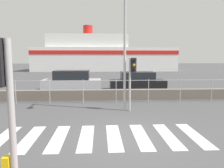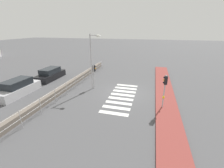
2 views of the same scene
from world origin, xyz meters
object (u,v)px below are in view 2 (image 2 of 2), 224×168
at_px(traffic_light_far, 94,71).
at_px(parked_car_black, 51,74).
at_px(parked_car_silver, 18,88).
at_px(streetlamp, 93,56).
at_px(traffic_light_near, 165,85).

height_order(traffic_light_far, parked_car_black, traffic_light_far).
bearing_deg(parked_car_black, traffic_light_far, -101.96).
distance_m(traffic_light_far, parked_car_silver, 7.75).
xyz_separation_m(streetlamp, parked_car_silver, (-3.37, 6.78, -2.95)).
xyz_separation_m(traffic_light_far, parked_car_black, (1.42, 6.69, -1.27)).
distance_m(streetlamp, parked_car_black, 7.62).
distance_m(traffic_light_near, streetlamp, 7.66).
height_order(traffic_light_near, parked_car_black, traffic_light_near).
relative_size(traffic_light_near, parked_car_black, 0.66).
distance_m(traffic_light_far, parked_car_black, 6.96).
xyz_separation_m(traffic_light_far, streetlamp, (-0.35, -0.09, 1.73)).
relative_size(traffic_light_far, streetlamp, 0.44).
xyz_separation_m(parked_car_silver, parked_car_black, (5.13, 0.00, -0.05)).
bearing_deg(streetlamp, parked_car_silver, 116.40).
height_order(traffic_light_far, streetlamp, streetlamp).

